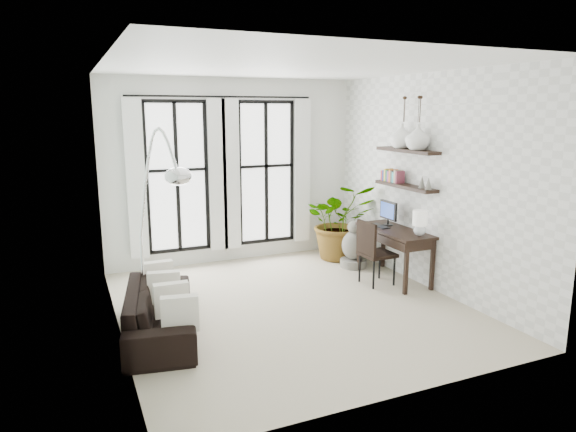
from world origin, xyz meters
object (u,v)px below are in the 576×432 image
desk (396,234)px  buddha (354,248)px  sofa (160,311)px  desk_chair (373,249)px  plant (340,221)px  arc_lamp (158,178)px

desk → buddha: desk is taller
sofa → desk_chair: size_ratio=1.96×
plant → desk: 1.47m
sofa → plant: 4.10m
arc_lamp → buddha: 3.89m
plant → desk: bearing=-83.0°
plant → arc_lamp: (-3.46, -1.67, 1.15)m
sofa → buddha: 3.80m
desk → arc_lamp: size_ratio=0.57×
plant → desk: (0.18, -1.46, 0.07)m
desk_chair → buddha: (0.21, 0.90, -0.23)m
sofa → desk: size_ratio=1.41×
plant → desk: size_ratio=0.99×
sofa → desk_chair: (3.32, 0.51, 0.28)m
sofa → arc_lamp: 1.60m
arc_lamp → buddha: size_ratio=3.01×
desk → arc_lamp: 3.80m
desk → desk_chair: desk is taller
sofa → plant: bearing=-50.6°
buddha → sofa: bearing=-158.2°
arc_lamp → buddha: bearing=17.8°
sofa → arc_lamp: (0.11, 0.31, 1.56)m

